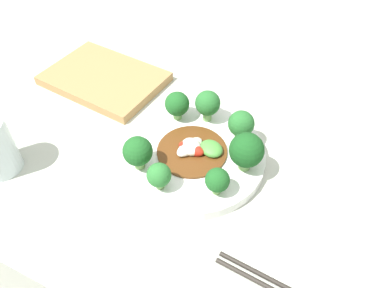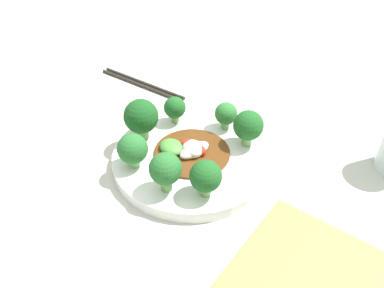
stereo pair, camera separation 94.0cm
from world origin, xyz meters
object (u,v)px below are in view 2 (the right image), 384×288
at_px(broccoli_northwest, 175,108).
at_px(broccoli_north, 226,114).
at_px(plate, 192,158).
at_px(broccoli_northeast, 248,126).
at_px(broccoli_south, 166,170).
at_px(broccoli_southeast, 206,177).
at_px(chopsticks, 142,84).
at_px(broccoli_west, 141,117).
at_px(stirfry_center, 189,150).
at_px(broccoli_southwest, 133,149).

relative_size(broccoli_northwest, broccoli_north, 1.00).
bearing_deg(broccoli_northwest, broccoli_north, 19.29).
height_order(plate, broccoli_northeast, broccoli_northeast).
bearing_deg(broccoli_south, broccoli_northwest, 119.07).
bearing_deg(broccoli_southeast, chopsticks, 141.60).
bearing_deg(broccoli_south, broccoli_north, 89.14).
relative_size(broccoli_northwest, broccoli_southeast, 0.86).
relative_size(broccoli_west, stirfry_center, 0.58).
relative_size(broccoli_northwest, broccoli_southwest, 0.88).
bearing_deg(broccoli_southwest, stirfry_center, 49.75).
height_order(broccoli_northeast, broccoli_northwest, broccoli_northeast).
relative_size(broccoli_southwest, broccoli_west, 0.79).
height_order(broccoli_west, broccoli_north, broccoli_west).
xyz_separation_m(broccoli_southwest, stirfry_center, (0.06, 0.07, -0.03)).
distance_m(plate, broccoli_west, 0.11).
relative_size(broccoli_south, chopsticks, 0.28).
bearing_deg(chopsticks, broccoli_north, -16.54).
relative_size(plate, broccoli_northwest, 5.21).
bearing_deg(broccoli_northeast, broccoli_south, -109.10).
bearing_deg(broccoli_southwest, broccoli_south, -13.56).
xyz_separation_m(broccoli_north, stirfry_center, (-0.02, -0.10, -0.02)).
bearing_deg(stirfry_center, broccoli_southeast, -44.51).
bearing_deg(stirfry_center, broccoli_northeast, 45.76).
height_order(broccoli_southwest, stirfry_center, broccoli_southwest).
xyz_separation_m(broccoli_south, broccoli_southeast, (0.05, 0.02, -0.00)).
relative_size(broccoli_southwest, broccoli_south, 0.89).
xyz_separation_m(broccoli_southwest, broccoli_southeast, (0.13, 0.00, 0.00)).
relative_size(stirfry_center, chopsticks, 0.55).
distance_m(broccoli_west, broccoli_north, 0.15).
distance_m(broccoli_southwest, broccoli_west, 0.08).
height_order(broccoli_west, stirfry_center, broccoli_west).
xyz_separation_m(plate, broccoli_southeast, (0.06, -0.07, 0.04)).
height_order(broccoli_northeast, broccoli_southeast, broccoli_northeast).
bearing_deg(broccoli_northwest, broccoli_southwest, -85.40).
xyz_separation_m(plate, stirfry_center, (-0.00, -0.00, 0.02)).
relative_size(broccoli_northeast, broccoli_southwest, 1.12).
bearing_deg(broccoli_southwest, broccoli_northeast, 47.67).
bearing_deg(broccoli_south, chopsticks, 133.48).
xyz_separation_m(broccoli_northwest, chopsticks, (-0.16, 0.10, -0.05)).
distance_m(plate, broccoli_southeast, 0.11).
bearing_deg(broccoli_northeast, broccoli_northwest, -177.03).
xyz_separation_m(broccoli_northwest, broccoli_southwest, (0.01, -0.14, 0.00)).
distance_m(broccoli_northeast, broccoli_northwest, 0.14).
xyz_separation_m(plate, broccoli_northeast, (0.07, 0.07, 0.05)).
bearing_deg(broccoli_northwest, stirfry_center, -42.53).
bearing_deg(broccoli_northwest, broccoli_west, -108.04).
distance_m(broccoli_southeast, stirfry_center, 0.10).
bearing_deg(broccoli_northeast, broccoli_southeast, -90.75).
height_order(broccoli_west, chopsticks, broccoli_west).
bearing_deg(broccoli_northwest, broccoli_south, -60.93).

